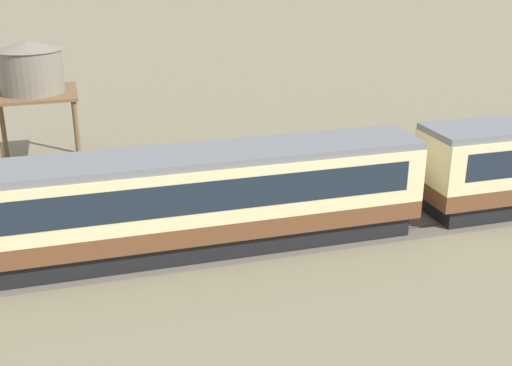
{
  "coord_description": "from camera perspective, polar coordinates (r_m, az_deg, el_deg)",
  "views": [
    {
      "loc": [
        -20.19,
        -23.69,
        12.26
      ],
      "look_at": [
        -12.51,
        2.37,
        1.88
      ],
      "focal_mm": 45.0,
      "sensor_mm": 36.0,
      "label": 1
    }
  ],
  "objects": [
    {
      "name": "passenger_train",
      "position": [
        26.27,
        -6.21,
        -1.33
      ],
      "size": [
        107.56,
        3.17,
        4.29
      ],
      "color": "brown",
      "rests_on": "ground_plane"
    },
    {
      "name": "railway_track",
      "position": [
        27.71,
        -1.17,
        -5.34
      ],
      "size": [
        158.35,
        3.6,
        0.04
      ],
      "color": "#665B51",
      "rests_on": "ground_plane"
    },
    {
      "name": "water_tower",
      "position": [
        37.44,
        -19.36,
        9.36
      ],
      "size": [
        4.59,
        4.59,
        7.17
      ],
      "color": "brown",
      "rests_on": "ground_plane"
    }
  ]
}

